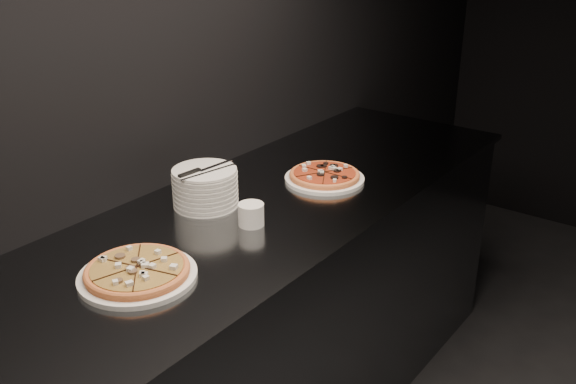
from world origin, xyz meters
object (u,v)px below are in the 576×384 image
Objects in this scene: counter at (261,323)px; pizza_tomato at (325,176)px; cutlery at (203,170)px; ramekin at (251,214)px; plate_stack at (205,187)px; pizza_mushroom at (137,272)px.

counter is 8.51× the size of pizza_tomato.
ramekin is (0.21, -0.01, -0.09)m from cutlery.
pizza_tomato is 0.46m from plate_stack.
pizza_mushroom is 0.43m from ramekin.
pizza_mushroom is (0.04, -0.55, 0.48)m from counter.
ramekin is (0.21, -0.02, -0.03)m from plate_stack.
plate_stack is 2.63× the size of ramekin.
cutlery is at bearing -62.38° from plate_stack.
pizza_tomato is 3.58× the size of ramekin.
pizza_tomato is at bearing 92.87° from ramekin.
ramekin is at bearing -87.13° from pizza_tomato.
cutlery is at bearing 111.91° from pizza_mushroom.
cutlery is (-0.18, -0.43, 0.11)m from pizza_tomato.
counter is 0.73m from pizza_mushroom.
counter is at bearing 119.53° from ramekin.
pizza_tomato is at bearing 89.29° from pizza_mushroom.
plate_stack reaches higher than counter.
pizza_tomato is at bearing 71.20° from cutlery.
plate_stack is at bearing 122.14° from cutlery.
counter is at bearing 33.98° from plate_stack.
pizza_mushroom is at bearing -94.37° from ramekin.
pizza_mushroom is 1.53× the size of cutlery.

